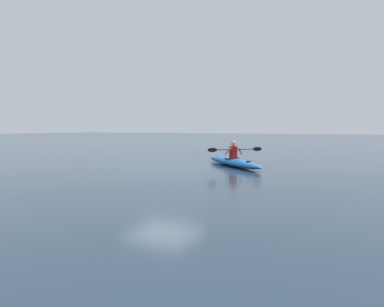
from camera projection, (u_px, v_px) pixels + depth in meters
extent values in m
plane|color=#1E2D3D|center=(164.00, 169.00, 13.20)|extent=(160.00, 160.00, 0.00)
ellipsoid|color=#1959A5|center=(233.00, 162.00, 14.16)|extent=(3.70, 3.59, 0.32)
torus|color=black|center=(232.00, 158.00, 14.23)|extent=(0.85, 0.85, 0.04)
cylinder|color=black|center=(249.00, 161.00, 12.88)|extent=(0.18, 0.18, 0.02)
cylinder|color=red|center=(233.00, 152.00, 14.11)|extent=(0.33, 0.33, 0.48)
sphere|color=tan|center=(233.00, 143.00, 14.09)|extent=(0.21, 0.21, 0.21)
cylinder|color=black|center=(235.00, 149.00, 13.91)|extent=(1.37, 1.43, 0.03)
ellipsoid|color=black|center=(257.00, 149.00, 14.22)|extent=(0.31, 0.32, 0.17)
ellipsoid|color=black|center=(212.00, 150.00, 13.60)|extent=(0.31, 0.32, 0.17)
cylinder|color=tan|center=(240.00, 151.00, 14.12)|extent=(0.18, 0.32, 0.34)
cylinder|color=tan|center=(228.00, 151.00, 13.95)|extent=(0.31, 0.18, 0.34)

